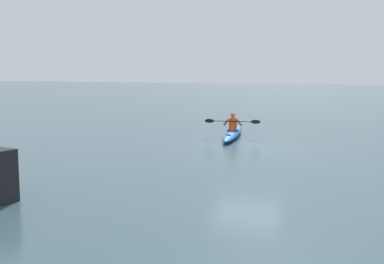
% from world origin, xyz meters
% --- Properties ---
extents(ground_plane, '(160.00, 160.00, 0.00)m').
position_xyz_m(ground_plane, '(0.00, 0.00, 0.00)').
color(ground_plane, '#334C56').
extents(kayak, '(1.36, 4.92, 0.31)m').
position_xyz_m(kayak, '(1.38, -2.80, 0.15)').
color(kayak, '#1959A5').
rests_on(kayak, ground).
extents(kayaker, '(2.32, 0.58, 0.74)m').
position_xyz_m(kayaker, '(1.38, -2.79, 0.62)').
color(kayaker, '#E04C14').
rests_on(kayaker, kayak).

